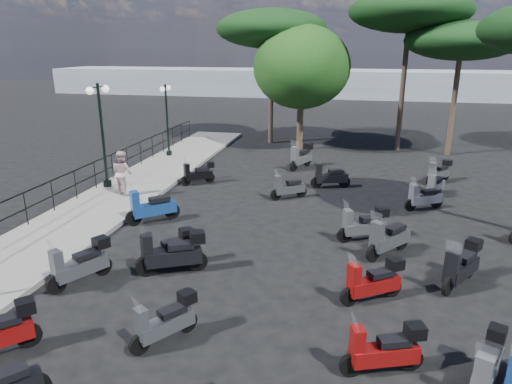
% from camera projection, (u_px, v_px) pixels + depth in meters
% --- Properties ---
extents(ground, '(120.00, 120.00, 0.00)m').
position_uv_depth(ground, '(260.00, 262.00, 12.51)').
color(ground, black).
rests_on(ground, ground).
extents(sidewalk, '(3.00, 30.00, 0.15)m').
position_uv_depth(sidewalk, '(102.00, 207.00, 16.59)').
color(sidewalk, slate).
rests_on(sidewalk, ground).
extents(railing, '(0.04, 26.04, 1.10)m').
position_uv_depth(railing, '(64.00, 185.00, 16.41)').
color(railing, black).
rests_on(railing, sidewalk).
extents(lamp_post_1, '(0.41, 1.22, 4.16)m').
position_uv_depth(lamp_post_1, '(102.00, 129.00, 18.07)').
color(lamp_post_1, black).
rests_on(lamp_post_1, sidewalk).
extents(lamp_post_2, '(0.29, 1.09, 3.68)m').
position_uv_depth(lamp_post_2, '(167.00, 115.00, 23.53)').
color(lamp_post_2, black).
rests_on(lamp_post_2, sidewalk).
extents(pedestrian_far, '(1.03, 0.93, 1.72)m').
position_uv_depth(pedestrian_far, '(122.00, 172.00, 17.57)').
color(pedestrian_far, '#C2A3A5').
rests_on(pedestrian_far, sidewalk).
extents(scooter_2, '(1.02, 1.58, 1.38)m').
position_uv_depth(scooter_2, '(80.00, 265.00, 11.22)').
color(scooter_2, black).
rests_on(scooter_2, ground).
extents(scooter_3, '(1.46, 1.32, 1.48)m').
position_uv_depth(scooter_3, '(151.00, 208.00, 15.18)').
color(scooter_3, black).
rests_on(scooter_3, ground).
extents(scooter_4, '(1.27, 1.07, 1.21)m').
position_uv_depth(scooter_4, '(198.00, 174.00, 19.44)').
color(scooter_4, black).
rests_on(scooter_4, ground).
extents(scooter_6, '(1.02, 1.32, 1.22)m').
position_uv_depth(scooter_6, '(165.00, 322.00, 8.99)').
color(scooter_6, black).
rests_on(scooter_6, ground).
extents(scooter_7, '(1.71, 1.02, 1.47)m').
position_uv_depth(scooter_7, '(173.00, 254.00, 11.73)').
color(scooter_7, black).
rests_on(scooter_7, ground).
extents(scooter_8, '(1.31, 1.24, 1.31)m').
position_uv_depth(scooter_8, '(166.00, 250.00, 12.06)').
color(scooter_8, black).
rests_on(scooter_8, ground).
extents(scooter_9, '(1.33, 0.98, 1.23)m').
position_uv_depth(scooter_9, '(288.00, 188.00, 17.59)').
color(scooter_9, black).
rests_on(scooter_9, ground).
extents(scooter_10, '(0.97, 1.75, 1.48)m').
position_uv_depth(scooter_10, '(301.00, 157.00, 21.95)').
color(scooter_10, black).
rests_on(scooter_10, ground).
extents(scooter_12, '(1.51, 0.77, 1.25)m').
position_uv_depth(scooter_12, '(384.00, 351.00, 8.12)').
color(scooter_12, black).
rests_on(scooter_12, ground).
extents(scooter_13, '(1.43, 1.03, 1.29)m').
position_uv_depth(scooter_13, '(373.00, 282.00, 10.45)').
color(scooter_13, black).
rests_on(scooter_13, ground).
extents(scooter_14, '(1.26, 1.46, 1.45)m').
position_uv_depth(scooter_14, '(388.00, 239.00, 12.75)').
color(scooter_14, black).
rests_on(scooter_14, ground).
extents(scooter_15, '(1.64, 0.76, 1.34)m').
position_uv_depth(scooter_15, '(330.00, 177.00, 18.92)').
color(scooter_15, black).
rests_on(scooter_15, ground).
extents(scooter_18, '(0.82, 1.44, 1.22)m').
position_uv_depth(scooter_18, '(488.00, 366.00, 7.74)').
color(scooter_18, black).
rests_on(scooter_18, ground).
extents(scooter_19, '(1.53, 0.94, 1.32)m').
position_uv_depth(scooter_19, '(364.00, 225.00, 13.75)').
color(scooter_19, black).
rests_on(scooter_19, ground).
extents(scooter_20, '(1.41, 0.92, 1.26)m').
position_uv_depth(scooter_20, '(423.00, 198.00, 16.40)').
color(scooter_20, black).
rests_on(scooter_20, ground).
extents(scooter_21, '(1.17, 1.22, 1.23)m').
position_uv_depth(scooter_21, '(439.00, 172.00, 19.66)').
color(scooter_21, black).
rests_on(scooter_21, ground).
extents(scooter_25, '(1.12, 1.53, 1.39)m').
position_uv_depth(scooter_25, '(461.00, 266.00, 11.12)').
color(scooter_25, black).
rests_on(scooter_25, ground).
extents(scooter_27, '(0.84, 1.39, 1.21)m').
position_uv_depth(scooter_27, '(435.00, 186.00, 17.91)').
color(scooter_27, black).
rests_on(scooter_27, ground).
extents(broadleaf_tree, '(5.29, 5.29, 6.82)m').
position_uv_depth(broadleaf_tree, '(302.00, 67.00, 24.76)').
color(broadleaf_tree, '#38281E').
rests_on(broadleaf_tree, ground).
extents(pine_0, '(6.38, 6.38, 8.52)m').
position_uv_depth(pine_0, '(410.00, 12.00, 23.81)').
color(pine_0, '#38281E').
rests_on(pine_0, ground).
extents(pine_1, '(5.72, 5.72, 6.93)m').
position_uv_depth(pine_1, '(462.00, 41.00, 23.14)').
color(pine_1, '#38281E').
rests_on(pine_1, ground).
extents(pine_2, '(6.34, 6.34, 7.72)m').
position_uv_depth(pine_2, '(272.00, 29.00, 25.97)').
color(pine_2, '#38281E').
rests_on(pine_2, ground).
extents(distant_hills, '(70.00, 8.00, 3.00)m').
position_uv_depth(distant_hills, '(337.00, 83.00, 53.95)').
color(distant_hills, gray).
rests_on(distant_hills, ground).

